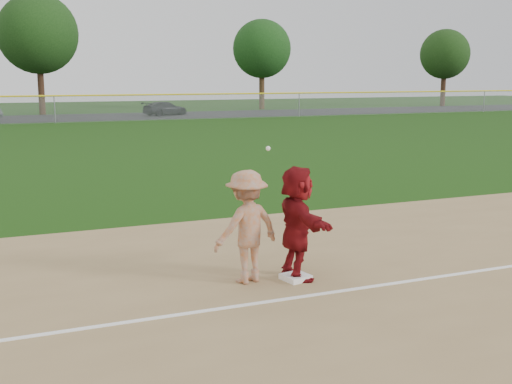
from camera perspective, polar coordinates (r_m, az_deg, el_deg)
name	(u,v)px	position (r m, az deg, el deg)	size (l,w,h in m)	color
ground	(290,282)	(10.98, 3.04, -7.99)	(160.00, 160.00, 0.00)	#173C0B
foul_line	(312,295)	(10.30, 4.99, -9.13)	(60.00, 0.10, 0.01)	white
parking_asphalt	(48,118)	(55.68, -17.99, 6.26)	(120.00, 10.00, 0.01)	black
first_base	(296,277)	(11.02, 3.55, -7.57)	(0.42, 0.42, 0.09)	white
base_runner	(297,222)	(10.90, 3.68, -2.72)	(1.80, 0.57, 1.94)	maroon
car_right	(165,108)	(57.39, -8.07, 7.36)	(1.67, 4.10, 1.19)	black
first_base_play	(247,227)	(10.68, -0.83, -3.10)	(1.36, 0.98, 2.31)	#969698
outfield_fence	(54,96)	(49.62, -17.52, 8.12)	(110.00, 0.12, 110.00)	#999EA0
tree_2	(38,34)	(61.17, -18.81, 13.15)	(7.00, 7.00, 10.58)	#331E12
tree_3	(262,49)	(67.67, 0.52, 12.60)	(6.00, 6.00, 9.19)	#3E2916
tree_4	(445,54)	(77.67, 16.44, 11.66)	(5.60, 5.60, 8.67)	#362013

